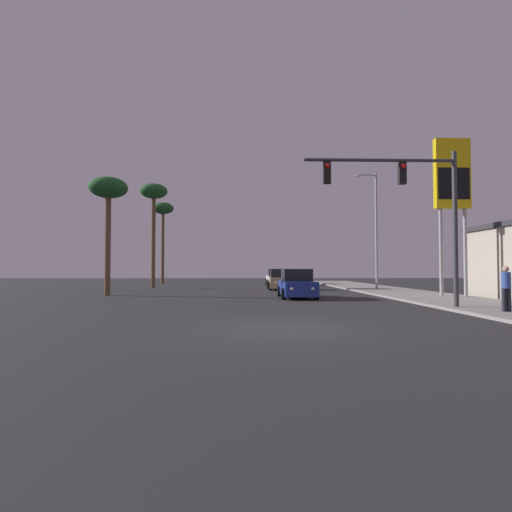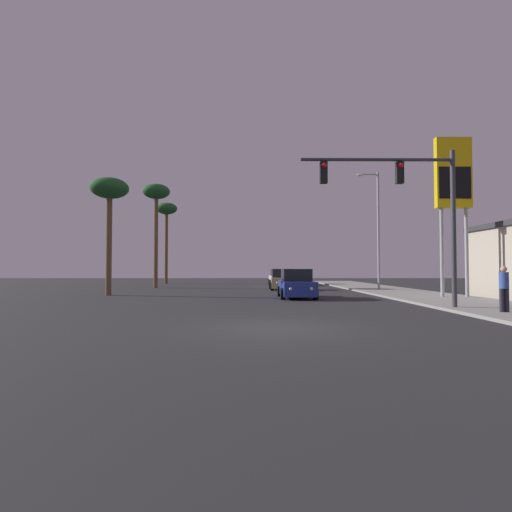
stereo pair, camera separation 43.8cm
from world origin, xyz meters
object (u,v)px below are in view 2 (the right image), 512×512
Objects in this scene: pedestrian_on_sidewalk at (504,287)px; palm_tree_near at (110,194)px; car_tan at (282,280)px; car_white at (279,278)px; palm_tree_far at (167,213)px; street_lamp at (377,224)px; traffic_light_mast at (410,197)px; palm_tree_mid at (156,198)px; gas_station_sign at (453,182)px; car_blue at (296,285)px.

palm_tree_near is at bearing 149.08° from pedestrian_on_sidewalk.
car_tan and car_white have the same top height.
pedestrian_on_sidewalk is 22.02m from palm_tree_near.
pedestrian_on_sidewalk is 36.97m from palm_tree_far.
street_lamp reaches higher than palm_tree_near.
traffic_light_mast reaches higher than car_tan.
pedestrian_on_sidewalk is at bearing -35.66° from traffic_light_mast.
palm_tree_mid is (0.57, 10.00, 1.54)m from palm_tree_near.
car_tan is 0.47× the size of palm_tree_mid.
car_white is 0.48× the size of gas_station_sign.
car_white is at bearing -23.65° from palm_tree_far.
palm_tree_far is (-21.15, 23.14, 1.41)m from gas_station_sign.
traffic_light_mast reaches higher than car_blue.
palm_tree_mid is (-17.73, 20.96, 7.00)m from pedestrian_on_sidewalk.
palm_tree_mid is at bearing 20.72° from car_white.
palm_tree_near is 10.13m from palm_tree_mid.
traffic_light_mast is 0.72× the size of gas_station_sign.
car_tan is at bearing 165.64° from street_lamp.
gas_station_sign is 31.38m from palm_tree_far.
street_lamp reaches higher than car_white.
car_white is 12.51m from street_lamp.
car_blue is (0.13, -9.11, 0.00)m from car_tan.
palm_tree_far is (-18.96, 30.96, 6.99)m from pedestrian_on_sidewalk.
palm_tree_far is (-0.66, 20.00, 1.54)m from palm_tree_near.
street_lamp is 19.02m from palm_tree_mid.
gas_station_sign is at bearing -47.57° from palm_tree_far.
car_blue and car_white have the same top height.
palm_tree_near reaches higher than pedestrian_on_sidewalk.
pedestrian_on_sidewalk is 0.18× the size of palm_tree_mid.
traffic_light_mast is at bearing 119.61° from car_blue.
street_lamp reaches higher than traffic_light_mast.
palm_tree_far is at bearing 119.31° from traffic_light_mast.
traffic_light_mast is 0.87× the size of palm_tree_near.
palm_tree_near reaches higher than car_tan.
car_white is 0.58× the size of palm_tree_near.
car_blue is 0.47× the size of palm_tree_mid.
car_tan is 0.67× the size of traffic_light_mast.
car_tan is at bearing 104.44° from traffic_light_mast.
traffic_light_mast is at bearing -60.69° from palm_tree_far.
car_white is 14.14m from palm_tree_mid.
traffic_light_mast is 7.89m from gas_station_sign.
car_white is at bearing 116.15° from gas_station_sign.
car_tan is 1.00× the size of car_white.
traffic_light_mast is at bearing -129.16° from gas_station_sign.
pedestrian_on_sidewalk is at bearing -105.70° from gas_station_sign.
palm_tree_near is at bearing -11.49° from car_blue.
palm_tree_far is (-12.22, 13.14, 7.26)m from car_tan.
palm_tree_mid reaches higher than car_blue.
car_tan is at bearing 86.86° from car_white.
traffic_light_mast is 33.51m from palm_tree_far.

